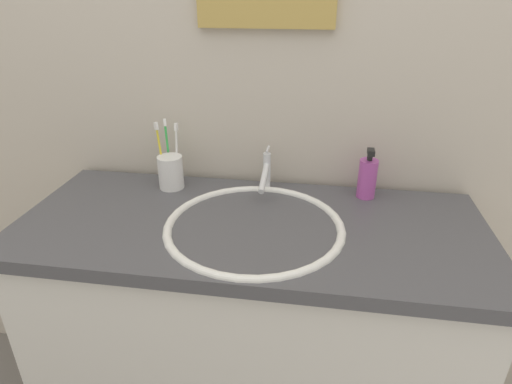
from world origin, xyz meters
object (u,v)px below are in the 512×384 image
Objects in this scene: toothbrush_white at (177,150)px; faucet at (266,173)px; soap_dispenser at (367,178)px; toothbrush_green at (168,147)px; toothbrush_yellow at (160,150)px; toothbrush_cup at (171,172)px.

faucet is at bearing -2.94° from toothbrush_white.
toothbrush_white is 1.23× the size of soap_dispenser.
soap_dispenser is at bearing -1.75° from toothbrush_green.
toothbrush_yellow is at bearing -179.10° from soap_dispenser.
toothbrush_cup is 0.08m from toothbrush_yellow.
soap_dispenser is at bearing -0.94° from toothbrush_white.
faucet reaches higher than toothbrush_cup.
toothbrush_white is (-0.29, 0.01, 0.05)m from faucet.
toothbrush_white is at bearing 177.06° from faucet.
toothbrush_cup is 0.54× the size of toothbrush_white.
toothbrush_yellow reaches higher than faucet.
toothbrush_cup is 0.52× the size of toothbrush_yellow.
faucet is 0.31m from soap_dispenser.
soap_dispenser is (0.61, 0.03, 0.01)m from toothbrush_cup.
soap_dispenser is (0.60, -0.01, -0.05)m from toothbrush_white.
soap_dispenser is (0.63, -0.02, -0.06)m from toothbrush_green.
faucet is 0.84× the size of toothbrush_green.
toothbrush_white is at bearing 22.96° from toothbrush_yellow.
toothbrush_white is 0.05m from toothbrush_yellow.
toothbrush_white reaches higher than soap_dispenser.
toothbrush_yellow reaches higher than soap_dispenser.
toothbrush_green is (-0.02, 0.05, 0.07)m from toothbrush_cup.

